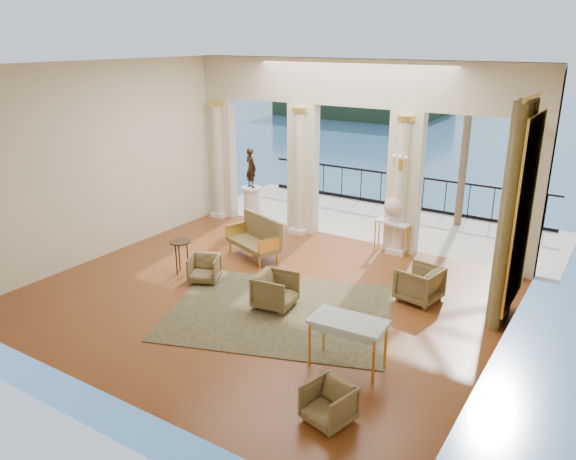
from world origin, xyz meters
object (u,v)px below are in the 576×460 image
Objects in this scene: armchair_c at (419,282)px; statue at (251,168)px; armchair_b at (329,402)px; pedestal at (252,207)px; armchair_a at (204,267)px; settee at (257,237)px; armchair_d at (275,289)px; console_table at (392,227)px; game_table at (348,325)px; side_table at (180,246)px.

armchair_c is 6.07m from statue.
pedestal is at bearing 147.25° from armchair_b.
settee is (0.11, 1.77, 0.17)m from armchair_a.
armchair_d is 3.96m from console_table.
armchair_c is 2.58m from console_table.
armchair_d is 0.46× the size of settee.
armchair_c is 1.04× the size of armchair_d.
pedestal is 4.11m from console_table.
settee reaches higher than game_table.
settee is 3.25m from console_table.
console_table is at bearing 56.55° from settee.
console_table is at bearing -18.62° from armchair_d.
settee is (-1.84, 1.96, 0.11)m from armchair_d.
armchair_d is 2.71m from side_table.
console_table is (-1.74, 6.35, 0.36)m from armchair_b.
armchair_d is at bearing 151.86° from statue.
statue reaches higher than armchair_b.
game_table is (-0.41, 1.37, 0.42)m from armchair_b.
game_table is 7.34m from pedestal.
armchair_c is 5.16m from side_table.
side_table is (0.65, -3.56, 0.12)m from pedestal.
settee is 1.81× the size of console_table.
settee reaches higher than armchair_a.
armchair_c is (4.20, 1.58, 0.08)m from armchair_a.
statue is at bearing -169.93° from console_table.
armchair_c is 0.73× the size of statue.
statue is 3.75m from side_table.
armchair_c is at bearing -20.23° from pedestal.
game_table is at bearing -42.19° from pedestal.
armchair_d is 1.00× the size of side_table.
armchair_c is 0.72× the size of pedestal.
game_table reaches higher than armchair_c.
armchair_b is at bearing -47.12° from pedestal.
armchair_c is at bearing -45.79° from console_table.
armchair_c is at bearing -59.02° from armchair_d.
armchair_a is at bearing 158.53° from game_table.
side_table is at bearing 166.56° from armchair_b.
statue is (-5.44, 4.93, 0.90)m from game_table.
settee is 1.49× the size of pedestal.
game_table is 5.15m from console_table.
game_table is at bearing 7.52° from armchair_c.
armchair_d is at bearing -26.29° from settee.
side_table is at bearing 121.11° from statue.
game_table is at bearing -16.00° from side_table.
armchair_d reaches higher than armchair_b.
armchair_c is 1.04× the size of side_table.
armchair_c is 4.09m from settee.
statue is 1.21× the size of console_table.
console_table is 1.19× the size of side_table.
game_table is (2.11, -1.11, 0.35)m from armchair_d.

